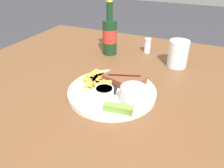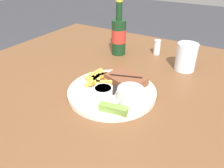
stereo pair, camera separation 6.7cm
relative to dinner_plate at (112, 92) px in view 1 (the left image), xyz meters
The scene contains 12 objects.
dining_table 0.08m from the dinner_plate, ahead, with size 1.27×1.21×0.75m.
dinner_plate is the anchor object (origin of this frame).
steak_portion 0.06m from the dinner_plate, 73.37° to the left, with size 0.14×0.12×0.03m.
fries_pile 0.07m from the dinner_plate, 164.90° to the left, with size 0.11×0.12×0.02m.
coleslaw_cup 0.10m from the dinner_plate, 25.63° to the right, with size 0.07×0.07×0.05m.
dipping_sauce_cup 0.05m from the dinner_plate, 101.23° to the right, with size 0.06×0.06×0.02m.
pickle_spear 0.12m from the dinner_plate, 57.14° to the right, with size 0.08×0.03×0.02m.
fork_utensil 0.07m from the dinner_plate, behind, with size 0.13×0.03×0.00m.
knife_utensil 0.03m from the dinner_plate, 91.80° to the left, with size 0.06×0.16×0.01m.
beer_bottle 0.35m from the dinner_plate, 116.07° to the left, with size 0.06×0.06×0.24m.
drinking_glass 0.33m from the dinner_plate, 63.50° to the left, with size 0.08×0.08×0.10m.
salt_shaker 0.39m from the dinner_plate, 89.75° to the left, with size 0.03×0.03×0.07m.
Camera 1 is at (0.24, -0.53, 1.13)m, focal length 35.00 mm.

